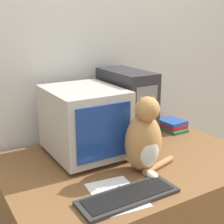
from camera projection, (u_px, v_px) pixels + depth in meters
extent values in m
cube|color=silver|center=(84.00, 55.00, 2.08)|extent=(7.00, 0.05, 2.50)
cube|color=brown|center=(128.00, 213.00, 1.88)|extent=(1.41, 0.96, 0.71)
cube|color=#BCB7AD|center=(85.00, 152.00, 1.85)|extent=(0.27, 0.28, 0.02)
cube|color=#BCB7AD|center=(84.00, 120.00, 1.79)|extent=(0.39, 0.47, 0.37)
cube|color=navy|center=(104.00, 133.00, 1.59)|extent=(0.31, 0.01, 0.29)
cube|color=#28282D|center=(126.00, 107.00, 1.99)|extent=(0.21, 0.42, 0.46)
cube|color=slate|center=(147.00, 94.00, 1.78)|extent=(0.15, 0.01, 0.08)
cube|color=#2D2D2D|center=(128.00, 197.00, 1.39)|extent=(0.47, 0.17, 0.02)
cube|color=black|center=(128.00, 195.00, 1.39)|extent=(0.42, 0.13, 0.00)
ellipsoid|color=#B7844C|center=(143.00, 143.00, 1.61)|extent=(0.22, 0.20, 0.31)
ellipsoid|color=white|center=(149.00, 151.00, 1.56)|extent=(0.11, 0.06, 0.17)
sphere|color=#B7844C|center=(147.00, 109.00, 1.53)|extent=(0.14, 0.14, 0.13)
cone|color=#B7844C|center=(140.00, 100.00, 1.51)|extent=(0.04, 0.04, 0.04)
cone|color=#B7844C|center=(153.00, 99.00, 1.53)|extent=(0.04, 0.04, 0.04)
ellipsoid|color=white|center=(152.00, 175.00, 1.57)|extent=(0.06, 0.08, 0.04)
cylinder|color=#B7844C|center=(159.00, 165.00, 1.67)|extent=(0.24, 0.10, 0.03)
cube|color=#28703D|center=(172.00, 129.00, 2.25)|extent=(0.14, 0.20, 0.02)
cube|color=red|center=(173.00, 125.00, 2.25)|extent=(0.14, 0.17, 0.03)
cube|color=#234793|center=(172.00, 122.00, 2.24)|extent=(0.16, 0.18, 0.02)
cylinder|color=navy|center=(111.00, 193.00, 1.42)|extent=(0.14, 0.07, 0.01)
cube|color=white|center=(116.00, 195.00, 1.42)|extent=(0.25, 0.32, 0.00)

